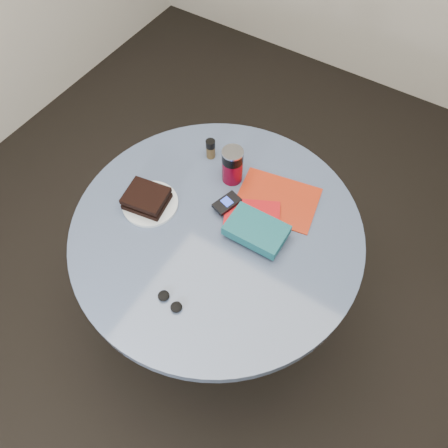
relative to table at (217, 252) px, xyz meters
The scene contains 11 objects.
ground 0.59m from the table, ahead, with size 4.00×4.00×0.00m, color black.
table is the anchor object (origin of this frame).
plate 0.30m from the table, behind, with size 0.20×0.20×0.01m, color silver.
sandwich 0.33m from the table, 169.52° to the right, with size 0.16×0.14×0.05m.
soda_can 0.32m from the table, 108.16° to the left, with size 0.08×0.08×0.14m.
pepper_grinder 0.38m from the table, 126.70° to the left, with size 0.04×0.04×0.08m.
magazine 0.30m from the table, 61.30° to the left, with size 0.28×0.21×0.00m, color #9B240E.
red_book 0.22m from the table, 51.64° to the left, with size 0.19×0.13×0.02m, color #A90D12.
novel 0.24m from the table, 18.18° to the left, with size 0.20×0.13×0.04m, color #114A53.
mp3_player 0.21m from the table, 99.70° to the left, with size 0.08×0.11×0.02m.
headphones 0.35m from the table, 84.85° to the right, with size 0.10×0.05×0.02m.
Camera 1 is at (0.45, -0.66, 2.00)m, focal length 35.00 mm.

